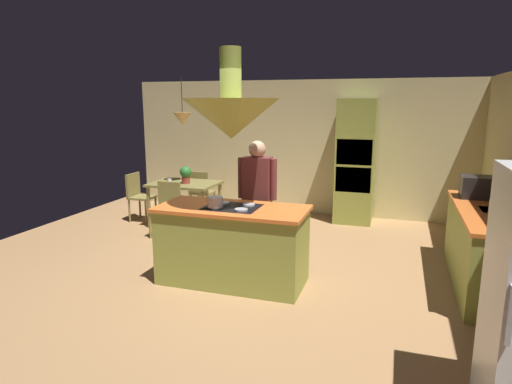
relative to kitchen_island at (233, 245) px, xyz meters
name	(u,v)px	position (x,y,z in m)	size (l,w,h in m)	color
ground	(239,275)	(0.00, 0.20, -0.47)	(8.16, 8.16, 0.00)	#AD7F51
wall_back	(300,148)	(0.00, 3.65, 0.81)	(6.80, 0.10, 2.55)	beige
kitchen_island	(233,245)	(0.00, 0.00, 0.00)	(1.77, 0.82, 0.95)	#939E42
counter_run_right	(484,247)	(2.84, 0.80, 0.01)	(0.73, 2.20, 0.93)	#939E42
oven_tower	(355,162)	(1.10, 3.24, 0.63)	(0.66, 0.62, 2.20)	#939E42
dining_table	(185,188)	(-1.70, 2.10, 0.19)	(1.14, 0.86, 0.76)	olive
person_at_island	(257,195)	(0.09, 0.68, 0.48)	(0.53, 0.22, 1.65)	tan
range_hood	(231,116)	(0.00, 0.00, 1.51)	(1.10, 1.10, 1.00)	#939E42
pendant_light_over_table	(182,119)	(-1.70, 2.10, 1.39)	(0.32, 0.32, 0.82)	#E0B266
chair_facing_island	(167,205)	(-1.70, 1.45, 0.03)	(0.40, 0.40, 0.87)	olive
chair_by_back_wall	(201,190)	(-1.70, 2.75, 0.03)	(0.40, 0.40, 0.87)	olive
chair_at_corner	(138,194)	(-2.65, 2.10, 0.03)	(0.40, 0.40, 0.87)	olive
potted_plant_on_table	(186,174)	(-1.64, 2.03, 0.46)	(0.20, 0.20, 0.30)	#99382D
cup_on_table	(169,182)	(-1.88, 1.89, 0.34)	(0.07, 0.07, 0.09)	white
canister_flour	(499,212)	(2.84, 0.26, 0.56)	(0.13, 0.13, 0.20)	silver
canister_sugar	(495,209)	(2.84, 0.44, 0.56)	(0.13, 0.13, 0.19)	silver
microwave_on_counter	(480,187)	(2.84, 1.45, 0.60)	(0.46, 0.36, 0.28)	#232326
cooking_pot_on_cooktop	(215,202)	(-0.16, -0.13, 0.54)	(0.18, 0.18, 0.12)	#B2B2B7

